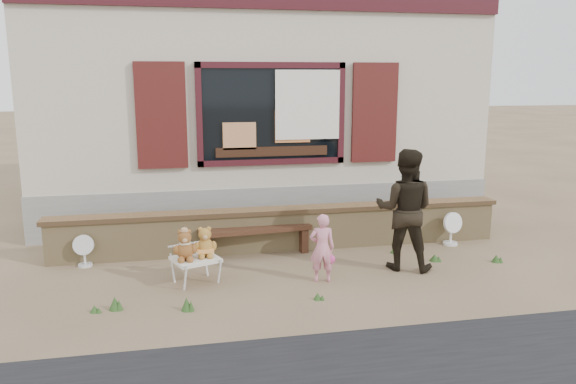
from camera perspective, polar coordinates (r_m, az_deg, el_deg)
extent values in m
plane|color=brown|center=(7.95, 0.87, -7.94)|extent=(80.00, 80.00, 0.00)
cube|color=#BDB099|center=(11.93, -3.80, 10.36)|extent=(8.00, 5.00, 3.20)
cube|color=gray|center=(12.14, -3.68, 0.88)|extent=(8.04, 5.04, 0.80)
cube|color=black|center=(9.45, -1.68, 7.91)|extent=(2.30, 0.04, 1.50)
cube|color=#3A1117|center=(9.41, -1.68, 12.77)|extent=(2.50, 0.08, 0.10)
cube|color=#3A1117|center=(9.51, -1.63, 3.09)|extent=(2.50, 0.08, 0.10)
cube|color=#3A1117|center=(9.30, -9.03, 7.71)|extent=(0.10, 0.08, 1.70)
cube|color=#3A1117|center=(9.70, 5.41, 7.96)|extent=(0.10, 0.08, 1.70)
cube|color=#3D1110|center=(9.28, -12.76, 7.56)|extent=(0.80, 0.07, 1.70)
cube|color=#3D1110|center=(9.89, 8.79, 7.95)|extent=(0.80, 0.07, 1.70)
cube|color=white|center=(9.49, 2.01, 8.83)|extent=(1.10, 0.02, 1.15)
cube|color=#3A1117|center=(9.51, -1.75, 18.80)|extent=(8.00, 0.12, 0.25)
cube|color=black|center=(9.48, -1.62, 4.16)|extent=(1.90, 0.06, 0.16)
cube|color=tan|center=(9.37, -4.96, 5.69)|extent=(0.55, 0.06, 0.45)
cube|color=#E08447|center=(9.50, 0.46, 6.73)|extent=(0.60, 0.06, 0.55)
cube|color=tan|center=(8.80, -0.52, -3.95)|extent=(7.00, 0.30, 0.60)
cube|color=brown|center=(8.71, -0.53, -1.86)|extent=(7.10, 0.36, 0.07)
cube|color=#351E12|center=(8.50, -3.36, -3.78)|extent=(1.74, 0.52, 0.06)
cube|color=#351E12|center=(8.43, -8.32, -5.61)|extent=(0.14, 0.33, 0.36)
cube|color=#351E12|center=(8.76, 1.44, -4.83)|extent=(0.14, 0.33, 0.36)
cube|color=silver|center=(7.49, -9.37, -6.75)|extent=(0.70, 0.66, 0.04)
cylinder|color=silver|center=(7.27, -10.39, -8.79)|extent=(0.03, 0.03, 0.30)
cylinder|color=silver|center=(7.45, -6.97, -8.19)|extent=(0.03, 0.03, 0.30)
cylinder|color=silver|center=(7.65, -11.61, -7.80)|extent=(0.03, 0.03, 0.30)
cylinder|color=silver|center=(7.82, -8.34, -7.25)|extent=(0.03, 0.03, 0.30)
imported|color=pink|center=(7.42, 3.48, -5.68)|extent=(0.37, 0.27, 0.92)
imported|color=black|center=(7.97, 11.78, -1.76)|extent=(1.03, 0.95, 1.70)
cylinder|color=silver|center=(8.61, -19.90, -6.98)|extent=(0.20, 0.20, 0.04)
cylinder|color=silver|center=(8.57, -19.96, -6.18)|extent=(0.03, 0.03, 0.25)
cylinder|color=silver|center=(8.52, -20.04, -5.02)|extent=(0.29, 0.10, 0.29)
cylinder|color=white|center=(9.48, 16.15, -5.03)|extent=(0.23, 0.23, 0.04)
cylinder|color=white|center=(9.44, 16.20, -4.18)|extent=(0.04, 0.04, 0.29)
cylinder|color=white|center=(9.38, 16.27, -2.96)|extent=(0.35, 0.17, 0.34)
cone|color=#2B4D1F|center=(6.74, -10.27, -11.13)|extent=(0.13, 0.13, 0.16)
cone|color=#2B4D1F|center=(8.83, 10.72, -5.83)|extent=(0.12, 0.12, 0.09)
cone|color=#2B4D1F|center=(8.81, 20.40, -6.34)|extent=(0.14, 0.14, 0.11)
cone|color=#2B4D1F|center=(6.95, 3.02, -10.53)|extent=(0.10, 0.10, 0.09)
cone|color=#2B4D1F|center=(8.59, 14.66, -6.47)|extent=(0.15, 0.15, 0.10)
cone|color=#2B4D1F|center=(6.97, -19.07, -11.15)|extent=(0.11, 0.11, 0.08)
cone|color=#2B4D1F|center=(6.96, -17.18, -10.74)|extent=(0.15, 0.15, 0.16)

